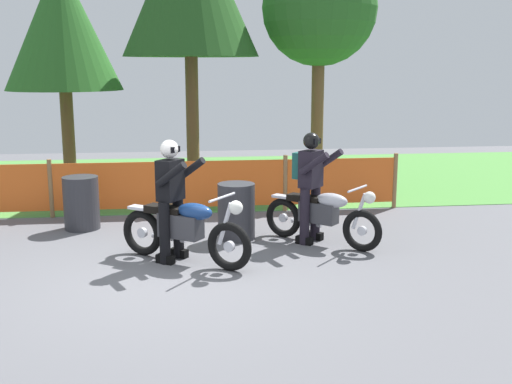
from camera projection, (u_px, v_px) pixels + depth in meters
name	position (u px, v px, depth m)	size (l,w,h in m)	color
ground	(169.00, 277.00, 8.01)	(24.00, 24.00, 0.02)	#5B5B60
grass_verge	(173.00, 179.00, 14.82)	(24.00, 7.04, 0.01)	#4C8C3D
barrier_fence	(171.00, 185.00, 11.29)	(8.53, 0.08, 1.05)	olive
tree_leftmost	(62.00, 25.00, 13.41)	(2.53, 2.53, 4.94)	brown
tree_near_right	(319.00, 9.00, 13.60)	(2.53, 2.53, 5.18)	brown
motorcycle_lead	(322.00, 215.00, 9.39)	(1.54, 1.41, 0.94)	black
motorcycle_trailing	(185.00, 229.00, 8.49)	(1.78, 1.32, 1.00)	black
rider_lead	(310.00, 181.00, 9.41)	(0.77, 0.75, 1.69)	black
rider_trailing	(172.00, 196.00, 8.49)	(0.73, 0.72, 1.69)	black
oil_drum	(236.00, 211.00, 9.68)	(0.58, 0.58, 0.88)	#2D2D33
spare_drum	(81.00, 203.00, 10.28)	(0.58, 0.58, 0.88)	#2D2D33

